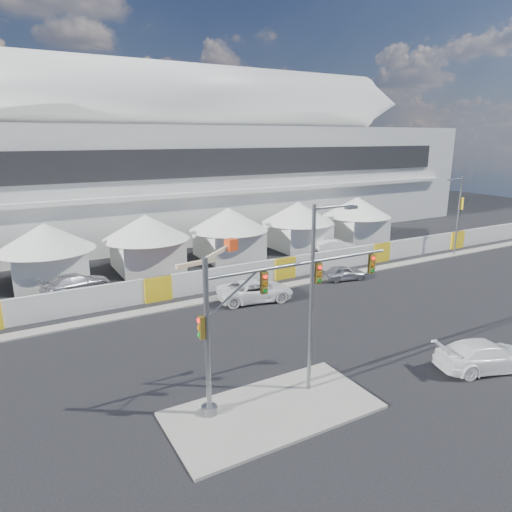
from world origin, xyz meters
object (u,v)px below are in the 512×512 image
traffic_mast (251,320)px  boom_lift (192,276)px  lot_car_a (337,246)px  sedan_silver (344,273)px  pickup_curb (255,291)px  streetlight_curb (458,210)px  pickup_near (486,355)px  streetlight_median (316,287)px  lot_car_c (76,283)px

traffic_mast → boom_lift: 18.92m
lot_car_a → traffic_mast: size_ratio=0.42×
sedan_silver → traffic_mast: bearing=140.4°
lot_car_a → boom_lift: (-18.85, -3.39, 0.26)m
pickup_curb → streetlight_curb: bearing=-74.6°
pickup_near → boom_lift: 23.44m
sedan_silver → pickup_curb: (-9.69, -0.74, 0.16)m
pickup_curb → pickup_near: bearing=-148.6°
sedan_silver → streetlight_median: size_ratio=0.42×
sedan_silver → lot_car_c: 23.35m
pickup_near → pickup_curb: bearing=37.9°
lot_car_c → streetlight_curb: 39.23m
pickup_near → lot_car_c: bearing=53.6°
streetlight_median → boom_lift: streetlight_median is taller
traffic_mast → lot_car_c: bearing=102.6°
sedan_silver → lot_car_c: bearing=81.5°
pickup_curb → lot_car_a: bearing=-48.7°
pickup_curb → pickup_near: (5.81, -16.05, -0.01)m
pickup_curb → streetlight_median: bearing=174.6°
lot_car_c → lot_car_a: bearing=-105.9°
streetlight_median → boom_lift: 19.21m
streetlight_median → boom_lift: size_ratio=1.29×
streetlight_curb → streetlight_median: bearing=-153.8°
streetlight_curb → boom_lift: size_ratio=1.16×
sedan_silver → pickup_near: bearing=179.4°
boom_lift → traffic_mast: bearing=-111.4°
pickup_near → streetlight_median: size_ratio=0.60×
lot_car_c → traffic_mast: (4.83, -21.58, 3.56)m
sedan_silver → boom_lift: size_ratio=0.54×
sedan_silver → lot_car_a: bearing=-23.7°
pickup_curb → streetlight_curb: streetlight_curb is taller
lot_car_a → traffic_mast: (-23.00, -21.53, 3.65)m
pickup_near → lot_car_a: pickup_near is taller
traffic_mast → sedan_silver: bearing=38.0°
sedan_silver → lot_car_a: 10.22m
pickup_curb → pickup_near: 17.07m
lot_car_a → streetlight_median: streetlight_median is taller
pickup_near → boom_lift: boom_lift is taller
sedan_silver → lot_car_c: size_ratio=0.70×
streetlight_median → streetlight_curb: size_ratio=1.11×
pickup_curb → lot_car_a: (15.70, 9.00, -0.10)m
sedan_silver → lot_car_a: (6.01, 8.26, 0.06)m
sedan_silver → pickup_curb: bearing=106.7°
lot_car_c → streetlight_median: size_ratio=0.60×
pickup_near → streetlight_curb: streetlight_curb is taller
pickup_near → boom_lift: size_ratio=0.77×
lot_car_a → streetlight_curb: streetlight_curb is taller
pickup_curb → streetlight_median: size_ratio=0.64×
lot_car_a → boom_lift: bearing=129.6°
lot_car_a → traffic_mast: bearing=162.6°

